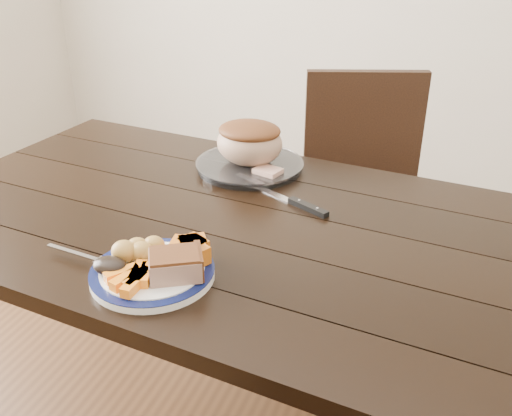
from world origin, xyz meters
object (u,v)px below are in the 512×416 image
(fork, at_px, (86,257))
(dining_table, at_px, (229,250))
(dinner_plate, at_px, (153,273))
(roast_joint, at_px, (250,143))
(carving_knife, at_px, (296,202))
(chair_far, at_px, (363,192))
(serving_platter, at_px, (250,166))
(pork_slice, at_px, (175,266))

(fork, bearing_deg, dining_table, 62.68)
(dining_table, bearing_deg, dinner_plate, -98.45)
(roast_joint, xyz_separation_m, carving_knife, (0.19, -0.17, -0.07))
(chair_far, height_order, fork, chair_far)
(dinner_plate, height_order, roast_joint, roast_joint)
(dining_table, xyz_separation_m, serving_platter, (-0.06, 0.30, 0.10))
(dining_table, distance_m, dinner_plate, 0.31)
(dinner_plate, height_order, serving_platter, serving_platter)
(serving_platter, bearing_deg, dinner_plate, -88.45)
(chair_far, bearing_deg, fork, 49.52)
(chair_far, height_order, serving_platter, chair_far)
(pork_slice, height_order, carving_knife, pork_slice)
(pork_slice, distance_m, roast_joint, 0.59)
(fork, xyz_separation_m, carving_knife, (0.33, 0.42, -0.01))
(dining_table, height_order, dinner_plate, dinner_plate)
(carving_knife, bearing_deg, pork_slice, -80.42)
(dining_table, height_order, carving_knife, carving_knife)
(dining_table, distance_m, roast_joint, 0.35)
(dinner_plate, xyz_separation_m, serving_platter, (-0.02, 0.58, 0.00))
(chair_far, bearing_deg, serving_platter, 39.54)
(pork_slice, bearing_deg, roast_joint, 96.93)
(chair_far, xyz_separation_m, dinner_plate, (-0.25, -1.02, 0.23))
(dining_table, xyz_separation_m, roast_joint, (-0.06, 0.30, 0.17))
(dinner_plate, relative_size, serving_platter, 0.83)
(chair_far, distance_m, dinner_plate, 1.08)
(dining_table, relative_size, dinner_plate, 6.68)
(dining_table, relative_size, roast_joint, 8.88)
(dining_table, distance_m, pork_slice, 0.32)
(dining_table, bearing_deg, chair_far, 74.32)
(chair_far, relative_size, serving_platter, 3.09)
(carving_knife, bearing_deg, dining_table, -111.17)
(roast_joint, bearing_deg, fork, -102.88)
(dining_table, xyz_separation_m, carving_knife, (0.13, 0.13, 0.10))
(dining_table, bearing_deg, serving_platter, 101.14)
(dinner_plate, xyz_separation_m, fork, (-0.15, -0.01, 0.01))
(serving_platter, xyz_separation_m, pork_slice, (0.07, -0.59, 0.03))
(chair_far, xyz_separation_m, carving_knife, (-0.07, -0.61, 0.23))
(dinner_plate, bearing_deg, pork_slice, -4.76)
(chair_far, relative_size, fork, 5.21)
(dinner_plate, relative_size, pork_slice, 2.51)
(serving_platter, distance_m, fork, 0.61)
(dining_table, height_order, chair_far, chair_far)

